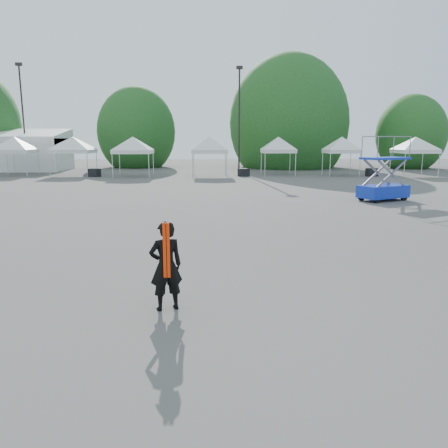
{
  "coord_description": "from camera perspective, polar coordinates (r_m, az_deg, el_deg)",
  "views": [
    {
      "loc": [
        0.06,
        -10.42,
        3.11
      ],
      "look_at": [
        0.39,
        -1.12,
        1.3
      ],
      "focal_mm": 35.0,
      "sensor_mm": 36.0,
      "label": 1
    }
  ],
  "objects": [
    {
      "name": "ground",
      "position": [
        10.87,
        -2.27,
        -5.63
      ],
      "size": [
        120.0,
        120.0,
        0.0
      ],
      "primitive_type": "plane",
      "color": "#474442",
      "rests_on": "ground"
    },
    {
      "name": "light_pole_west",
      "position": [
        48.02,
        -24.81,
        13.2
      ],
      "size": [
        0.6,
        0.25,
        10.3
      ],
      "color": "black",
      "rests_on": "ground"
    },
    {
      "name": "light_pole_east",
      "position": [
        42.59,
        2.0,
        14.24
      ],
      "size": [
        0.6,
        0.25,
        9.8
      ],
      "color": "black",
      "rests_on": "ground"
    },
    {
      "name": "tree_mid_w",
      "position": [
        51.07,
        -11.34,
        11.72
      ],
      "size": [
        4.16,
        4.16,
        6.33
      ],
      "color": "#382314",
      "rests_on": "ground"
    },
    {
      "name": "tree_mid_e",
      "position": [
        50.25,
        8.44,
        12.87
      ],
      "size": [
        5.12,
        5.12,
        7.79
      ],
      "color": "#382314",
      "rests_on": "ground"
    },
    {
      "name": "tree_far_e",
      "position": [
        52.25,
        23.23,
        10.7
      ],
      "size": [
        3.84,
        3.84,
        5.84
      ],
      "color": "#382314",
      "rests_on": "ground"
    },
    {
      "name": "tent_b",
      "position": [
        42.78,
        -25.72,
        9.87
      ],
      "size": [
        4.29,
        4.29,
        3.88
      ],
      "color": "silver",
      "rests_on": "ground"
    },
    {
      "name": "tent_c",
      "position": [
        40.66,
        -19.16,
        10.34
      ],
      "size": [
        4.74,
        4.74,
        3.88
      ],
      "color": "silver",
      "rests_on": "ground"
    },
    {
      "name": "tent_d",
      "position": [
        37.98,
        -11.84,
        10.7
      ],
      "size": [
        4.45,
        4.45,
        3.88
      ],
      "color": "silver",
      "rests_on": "ground"
    },
    {
      "name": "tent_e",
      "position": [
        37.63,
        -1.91,
        10.92
      ],
      "size": [
        4.25,
        4.25,
        3.88
      ],
      "color": "silver",
      "rests_on": "ground"
    },
    {
      "name": "tent_f",
      "position": [
        39.3,
        7.12,
        10.85
      ],
      "size": [
        4.02,
        4.02,
        3.88
      ],
      "color": "silver",
      "rests_on": "ground"
    },
    {
      "name": "tent_g",
      "position": [
        39.5,
        15.13,
        10.56
      ],
      "size": [
        3.87,
        3.87,
        3.88
      ],
      "color": "silver",
      "rests_on": "ground"
    },
    {
      "name": "tent_h",
      "position": [
        41.66,
        23.75,
        10.02
      ],
      "size": [
        4.43,
        4.43,
        3.88
      ],
      "color": "silver",
      "rests_on": "ground"
    },
    {
      "name": "man",
      "position": [
        8.07,
        -7.6,
        -5.43
      ],
      "size": [
        0.71,
        0.58,
        1.67
      ],
      "rotation": [
        0.0,
        0.0,
        3.48
      ],
      "color": "black",
      "rests_on": "ground"
    },
    {
      "name": "scissor_lift",
      "position": [
        23.87,
        20.24,
        6.82
      ],
      "size": [
        2.83,
        2.21,
        3.27
      ],
      "rotation": [
        0.0,
        0.0,
        0.43
      ],
      "color": "#0C349E",
      "rests_on": "ground"
    },
    {
      "name": "crate_west",
      "position": [
        38.59,
        -16.56,
        6.43
      ],
      "size": [
        1.05,
        0.95,
        0.67
      ],
      "primitive_type": "cube",
      "rotation": [
        0.0,
        0.0,
        -0.39
      ],
      "color": "black",
      "rests_on": "ground"
    },
    {
      "name": "crate_mid",
      "position": [
        37.57,
        2.59,
        6.76
      ],
      "size": [
        1.05,
        0.94,
        0.67
      ],
      "primitive_type": "cube",
      "rotation": [
        0.0,
        0.0,
        0.38
      ],
      "color": "black",
      "rests_on": "ground"
    },
    {
      "name": "crate_east",
      "position": [
        39.59,
        18.74,
        6.42
      ],
      "size": [
        0.99,
        0.83,
        0.68
      ],
      "primitive_type": "cube",
      "rotation": [
        0.0,
        0.0,
        0.19
      ],
      "color": "black",
      "rests_on": "ground"
    }
  ]
}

